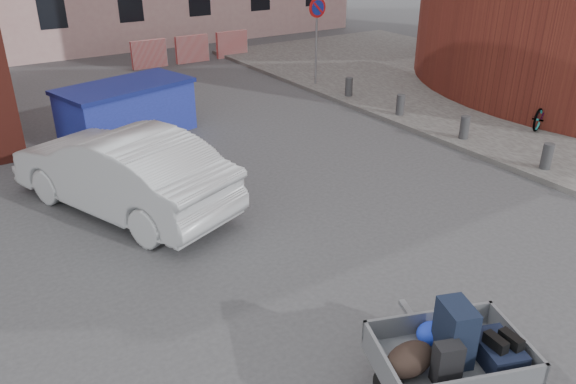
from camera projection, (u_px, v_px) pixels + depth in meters
ground at (362, 294)px, 8.04m from camera, size 120.00×120.00×0.00m
sidewalk at (542, 107)px, 15.96m from camera, size 9.00×24.00×0.12m
no_parking_sign at (317, 23)px, 17.28m from camera, size 0.60×0.09×2.65m
bollards at (465, 127)px, 13.39m from camera, size 0.22×9.02×0.55m
barriers at (192, 49)px, 21.21m from camera, size 4.70×0.18×1.00m
trailer at (449, 354)px, 6.03m from camera, size 1.88×1.98×1.20m
dumpster at (127, 110)px, 13.74m from camera, size 3.43×2.34×1.31m
silver_car at (121, 170)px, 10.13m from camera, size 3.20×4.90×1.53m
bicycle at (545, 108)px, 14.18m from camera, size 1.83×1.12×0.91m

